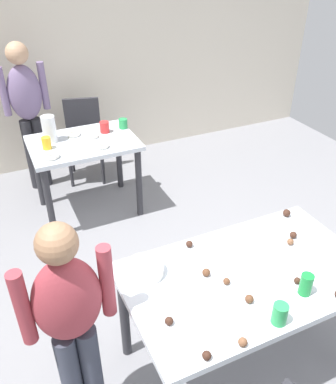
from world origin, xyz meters
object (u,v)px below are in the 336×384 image
(dining_table_near, at_px, (247,285))
(pitcher_far, at_px, (49,129))
(dining_table_far, at_px, (84,153))
(mixing_bowl, at_px, (145,269))
(person_girl_near, at_px, (71,319))
(chair_far_table, at_px, (84,134))
(person_adult_far, at_px, (27,106))
(soda_can, at_px, (306,284))

(dining_table_near, height_order, pitcher_far, pitcher_far)
(dining_table_far, xyz_separation_m, mixing_bowl, (-0.13, -1.82, 0.15))
(dining_table_near, xyz_separation_m, person_girl_near, (-0.97, 0.06, 0.13))
(chair_far_table, bearing_deg, person_adult_far, -177.38)
(dining_table_near, xyz_separation_m, chair_far_table, (-0.22, 2.77, -0.16))
(mixing_bowl, relative_size, soda_can, 1.73)
(dining_table_near, height_order, person_adult_far, person_adult_far)
(dining_table_near, distance_m, mixing_bowl, 0.58)
(dining_table_far, distance_m, pitcher_far, 0.38)
(dining_table_near, distance_m, person_girl_near, 0.98)
(person_girl_near, bearing_deg, dining_table_far, 73.86)
(pitcher_far, bearing_deg, chair_far_table, 53.70)
(chair_far_table, relative_size, person_adult_far, 0.57)
(person_girl_near, bearing_deg, mixing_bowl, 21.59)
(chair_far_table, distance_m, soda_can, 3.05)
(chair_far_table, relative_size, mixing_bowl, 4.13)
(dining_table_near, distance_m, dining_table_far, 2.10)
(chair_far_table, xyz_separation_m, person_adult_far, (-0.53, -0.02, 0.42))
(mixing_bowl, xyz_separation_m, soda_can, (0.70, -0.48, 0.03))
(dining_table_far, bearing_deg, person_adult_far, 117.96)
(dining_table_near, relative_size, mixing_bowl, 6.51)
(dining_table_near, height_order, mixing_bowl, mixing_bowl)
(chair_far_table, relative_size, soda_can, 7.13)
(dining_table_near, relative_size, pitcher_far, 5.73)
(dining_table_near, height_order, soda_can, soda_can)
(dining_table_far, relative_size, soda_can, 7.85)
(soda_can, distance_m, pitcher_far, 2.56)
(soda_can, height_order, pitcher_far, pitcher_far)
(pitcher_far, bearing_deg, dining_table_far, -24.34)
(dining_table_far, xyz_separation_m, person_girl_near, (-0.58, -2.00, 0.16))
(pitcher_far, bearing_deg, mixing_bowl, -86.17)
(chair_far_table, bearing_deg, mixing_bowl, -96.79)
(chair_far_table, distance_m, mixing_bowl, 2.56)
(person_girl_near, relative_size, mixing_bowl, 6.37)
(chair_far_table, distance_m, person_girl_near, 2.82)
(dining_table_far, xyz_separation_m, soda_can, (0.56, -2.31, 0.18))
(dining_table_far, distance_m, person_adult_far, 0.82)
(chair_far_table, height_order, pitcher_far, pitcher_far)
(chair_far_table, bearing_deg, dining_table_far, -103.52)
(soda_can, bearing_deg, dining_table_far, 103.74)
(person_adult_far, distance_m, soda_can, 3.13)
(dining_table_near, xyz_separation_m, dining_table_far, (-0.39, 2.06, -0.03))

